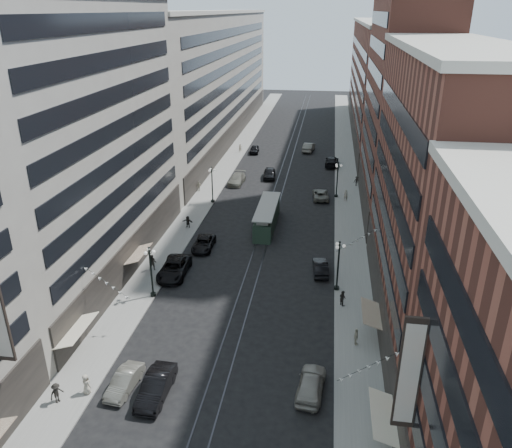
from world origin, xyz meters
The scene contains 37 objects.
ground centered at (0.00, 60.00, 0.00)m, with size 220.00×220.00×0.00m, color black.
sidewalk_west centered at (-11.00, 70.00, 0.07)m, with size 4.00×180.00×0.15m, color gray.
sidewalk_east centered at (11.00, 70.00, 0.07)m, with size 4.00×180.00×0.15m, color gray.
rail_west centered at (-0.70, 70.00, 0.01)m, with size 0.12×180.00×0.02m, color #2D2D33.
rail_east centered at (0.70, 70.00, 0.01)m, with size 0.12×180.00×0.02m, color #2D2D33.
building_west_mid centered at (-17.00, 33.00, 14.00)m, with size 8.00×36.00×28.00m, color #A19C8E.
building_west_far centered at (-17.00, 96.00, 13.00)m, with size 8.00×90.00×26.00m, color #A19C8E.
building_east_mid centered at (17.00, 28.00, 12.00)m, with size 8.00×30.00×24.00m, color brown.
building_east_tower centered at (17.00, 56.00, 21.00)m, with size 8.00×26.00×42.00m, color brown.
building_east_far centered at (17.00, 105.00, 12.00)m, with size 8.00×72.00×24.00m, color brown.
lamppost_sw_far centered at (-9.20, 28.00, 3.10)m, with size 1.03×1.14×5.52m.
lamppost_sw_mid centered at (-9.20, 55.00, 3.10)m, with size 1.03×1.14×5.52m.
lamppost_se_far centered at (9.20, 32.00, 3.10)m, with size 1.03×1.14×5.52m.
lamppost_se_mid centered at (9.20, 60.00, 3.10)m, with size 1.03×1.14×5.52m.
streetcar centered at (0.00, 47.21, 1.41)m, with size 2.45×11.06×3.06m.
car_1 centered at (-6.92, 14.88, 0.70)m, with size 1.48×4.25×1.40m, color slate.
car_2 centered at (-8.40, 32.70, 0.84)m, with size 2.80×6.07×1.69m, color black.
car_4 centered at (7.22, 16.54, 0.83)m, with size 1.95×4.85×1.65m, color gray.
car_5 centered at (-4.28, 14.53, 0.85)m, with size 1.79×5.14×1.69m, color black.
pedestrian_1 centered at (-9.50, 13.86, 0.99)m, with size 0.82×0.45×1.67m, color #A8A08B.
pedestrian_2 centered at (-11.01, 33.19, 1.07)m, with size 0.89×0.49×1.84m, color black.
pedestrian_4 centered at (10.81, 22.86, 0.96)m, with size 0.95×0.43×1.61m, color #B7AF97.
car_7 centered at (-6.80, 39.59, 0.69)m, with size 2.29×4.96×1.38m, color black.
car_8 centered at (-7.24, 64.39, 0.81)m, with size 2.26×5.55×1.61m, color slate.
car_9 centered at (-7.18, 83.88, 0.74)m, with size 1.75×4.35×1.48m, color black.
car_10 centered at (7.44, 35.50, 0.73)m, with size 1.54×4.41×1.45m, color black.
car_11 centered at (6.82, 59.17, 0.70)m, with size 2.32×5.02×1.40m, color #65655A.
car_12 centered at (8.40, 77.20, 0.85)m, with size 2.39×5.87×1.70m, color black.
car_13 centered at (-2.20, 68.12, 0.85)m, with size 2.00×4.97×1.69m, color black.
car_14 centered at (3.64, 86.76, 0.89)m, with size 1.88×5.40×1.78m, color #67655B.
pedestrian_5 centered at (-10.34, 45.26, 0.95)m, with size 1.48×0.43×1.60m, color black.
pedestrian_6 centered at (-12.50, 59.58, 0.95)m, with size 0.94×0.43×1.61m, color #BBB39B.
pedestrian_7 centered at (9.75, 29.09, 0.93)m, with size 0.75×0.41×1.55m, color black.
pedestrian_8 centered at (10.60, 58.46, 1.03)m, with size 0.64×0.42×1.76m, color gray.
pedestrian_9 centered at (12.50, 65.76, 0.96)m, with size 1.05×0.43×1.62m, color black.
pedestrian_extra_0 centered at (-11.24, 12.67, 0.98)m, with size 1.07×0.44×1.66m, color black.
pedestrian_extra_1 centered at (-10.04, 83.64, 1.02)m, with size 0.63×0.42×1.74m, color beige.
Camera 1 is at (7.43, -13.56, 26.92)m, focal length 35.00 mm.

